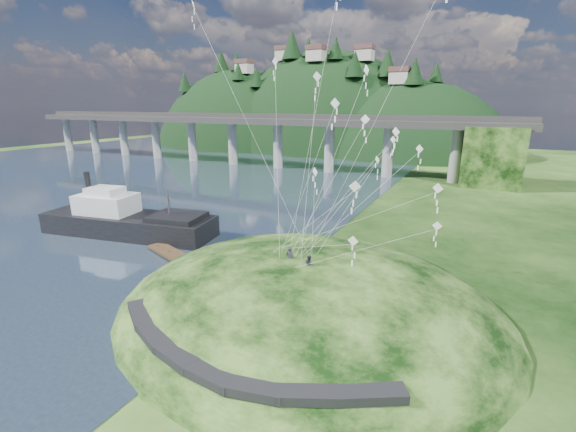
% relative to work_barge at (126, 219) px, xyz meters
% --- Properties ---
extents(ground, '(320.00, 320.00, 0.00)m').
position_rel_work_barge_xyz_m(ground, '(22.95, -9.01, -2.14)').
color(ground, black).
rests_on(ground, ground).
extents(water, '(240.00, 240.00, 0.00)m').
position_rel_work_barge_xyz_m(water, '(-49.05, 20.99, -2.14)').
color(water, '#2B3B4F').
rests_on(water, ground).
extents(grass_hill, '(36.00, 32.00, 13.00)m').
position_rel_work_barge_xyz_m(grass_hill, '(30.95, -7.01, -3.64)').
color(grass_hill, black).
rests_on(grass_hill, ground).
extents(footpath, '(22.29, 5.84, 0.83)m').
position_rel_work_barge_xyz_m(footpath, '(30.41, -18.75, -0.06)').
color(footpath, black).
rests_on(footpath, ground).
extents(bridge, '(160.00, 11.00, 15.00)m').
position_rel_work_barge_xyz_m(bridge, '(-3.51, 61.06, 7.56)').
color(bridge, '#2D2B2B').
rests_on(bridge, ground).
extents(far_ridge, '(153.00, 70.00, 94.50)m').
position_rel_work_barge_xyz_m(far_ridge, '(-20.63, 113.16, -9.58)').
color(far_ridge, black).
rests_on(far_ridge, ground).
extents(work_barge, '(25.23, 11.05, 8.55)m').
position_rel_work_barge_xyz_m(work_barge, '(0.00, 0.00, 0.00)').
color(work_barge, black).
rests_on(work_barge, ground).
extents(wooden_dock, '(13.10, 6.20, 0.94)m').
position_rel_work_barge_xyz_m(wooden_dock, '(13.77, -4.32, -1.73)').
color(wooden_dock, '#352415').
rests_on(wooden_dock, ground).
extents(kite_flyers, '(2.90, 1.27, 1.96)m').
position_rel_work_barge_xyz_m(kite_flyers, '(30.80, -8.33, 3.70)').
color(kite_flyers, '#22232E').
rests_on(kite_flyers, ground).
extents(kite_swarm, '(19.85, 12.17, 20.27)m').
position_rel_work_barge_xyz_m(kite_swarm, '(34.42, -4.61, 14.29)').
color(kite_swarm, white).
rests_on(kite_swarm, ground).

